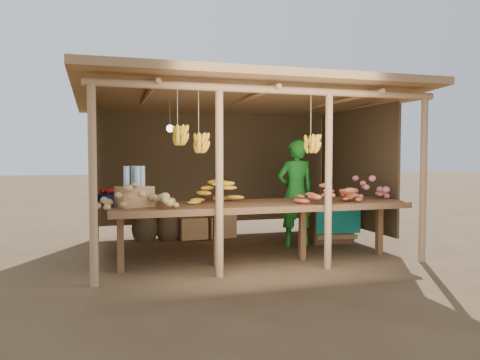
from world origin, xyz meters
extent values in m
plane|color=brown|center=(0.00, 0.00, 0.00)|extent=(60.00, 60.00, 0.00)
cylinder|color=tan|center=(-2.10, -1.50, 1.10)|extent=(0.09, 0.09, 2.20)
cylinder|color=tan|center=(2.10, -1.50, 1.10)|extent=(0.09, 0.09, 2.20)
cylinder|color=tan|center=(-2.10, 1.50, 1.10)|extent=(0.09, 0.09, 2.20)
cylinder|color=tan|center=(2.10, 1.50, 1.10)|extent=(0.09, 0.09, 2.20)
cylinder|color=tan|center=(-0.70, -1.50, 1.10)|extent=(0.09, 0.09, 2.20)
cylinder|color=tan|center=(0.70, -1.50, 1.10)|extent=(0.09, 0.09, 2.20)
cylinder|color=tan|center=(0.00, -1.50, 2.20)|extent=(4.40, 0.09, 0.09)
cylinder|color=tan|center=(0.00, 1.50, 2.20)|extent=(4.40, 0.09, 0.09)
cube|color=#A2794B|center=(0.00, 0.00, 2.29)|extent=(4.70, 3.50, 0.28)
cube|color=#4D3C24|center=(0.00, 1.48, 1.21)|extent=(4.20, 0.04, 1.98)
cube|color=#4D3C24|center=(-2.08, 0.20, 1.21)|extent=(0.04, 2.40, 1.98)
cube|color=#4D3C24|center=(2.08, 0.20, 1.21)|extent=(0.04, 2.40, 1.98)
cube|color=brown|center=(0.00, -0.95, 0.76)|extent=(3.90, 1.05, 0.08)
cube|color=brown|center=(-1.80, -0.95, 0.36)|extent=(0.08, 0.08, 0.72)
cube|color=brown|center=(-0.60, -0.95, 0.36)|extent=(0.08, 0.08, 0.72)
cube|color=brown|center=(0.60, -0.95, 0.36)|extent=(0.08, 0.08, 0.72)
cube|color=brown|center=(1.80, -0.95, 0.36)|extent=(0.08, 0.08, 0.72)
cylinder|color=navy|center=(-1.90, -0.58, 0.87)|extent=(0.38, 0.38, 0.13)
cube|color=#A27748|center=(-1.63, -0.98, 0.92)|extent=(0.47, 0.43, 0.25)
imported|color=#1A781F|center=(0.92, 0.00, 0.84)|extent=(0.62, 0.42, 1.67)
cube|color=brown|center=(1.59, 0.17, 0.30)|extent=(0.74, 0.65, 0.61)
cube|color=#0C897F|center=(1.59, 0.17, 0.64)|extent=(0.82, 0.73, 0.06)
cube|color=#A27748|center=(-0.04, 0.99, 0.20)|extent=(0.49, 0.41, 0.36)
cube|color=#A27748|center=(-0.04, 0.99, 0.56)|extent=(0.49, 0.41, 0.36)
cube|color=#A27748|center=(-0.54, 0.99, 0.20)|extent=(0.49, 0.41, 0.36)
ellipsoid|color=#4D3C24|center=(-1.32, 1.09, 0.25)|extent=(0.43, 0.43, 0.58)
ellipsoid|color=#4D3C24|center=(-0.93, 1.09, 0.25)|extent=(0.43, 0.43, 0.58)
camera|label=1|loc=(-2.03, -6.74, 1.42)|focal=35.00mm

